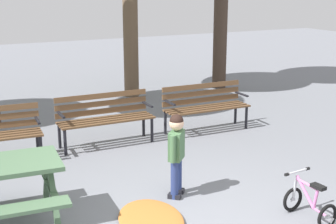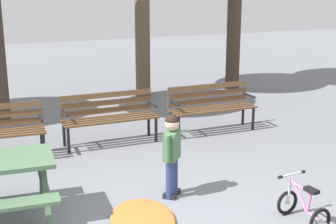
{
  "view_description": "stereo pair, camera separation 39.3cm",
  "coord_description": "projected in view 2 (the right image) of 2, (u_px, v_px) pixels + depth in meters",
  "views": [
    {
      "loc": [
        -2.3,
        -4.04,
        2.66
      ],
      "look_at": [
        0.73,
        1.95,
        0.85
      ],
      "focal_mm": 51.9,
      "sensor_mm": 36.0,
      "label": 1
    },
    {
      "loc": [
        -1.94,
        -4.21,
        2.66
      ],
      "look_at": [
        0.73,
        1.95,
        0.85
      ],
      "focal_mm": 51.9,
      "sensor_mm": 36.0,
      "label": 2
    }
  ],
  "objects": [
    {
      "name": "child_standing",
      "position": [
        172.0,
        149.0,
        6.07
      ],
      "size": [
        0.31,
        0.32,
        1.08
      ],
      "color": "navy",
      "rests_on": "ground"
    },
    {
      "name": "park_bench_left",
      "position": [
        109.0,
        114.0,
        8.15
      ],
      "size": [
        1.61,
        0.48,
        0.85
      ],
      "color": "brown",
      "rests_on": "ground"
    },
    {
      "name": "kids_bicycle",
      "position": [
        304.0,
        208.0,
        5.46
      ],
      "size": [
        0.4,
        0.58,
        0.54
      ],
      "color": "black",
      "rests_on": "ground"
    },
    {
      "name": "leaf_pile",
      "position": [
        142.0,
        218.0,
        5.56
      ],
      "size": [
        0.92,
        1.17,
        0.07
      ],
      "primitive_type": "ellipsoid",
      "rotation": [
        0.0,
        0.0,
        1.38
      ],
      "color": "#B26B2D",
      "rests_on": "ground"
    },
    {
      "name": "park_bench_right",
      "position": [
        211.0,
        104.0,
        8.81
      ],
      "size": [
        1.61,
        0.48,
        0.85
      ],
      "color": "brown",
      "rests_on": "ground"
    }
  ]
}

